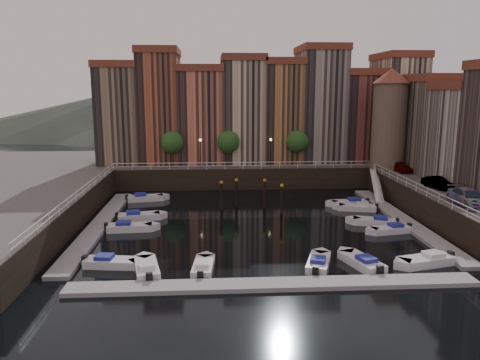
{
  "coord_description": "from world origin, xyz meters",
  "views": [
    {
      "loc": [
        -4.42,
        -48.62,
        14.21
      ],
      "look_at": [
        -1.19,
        4.0,
        3.8
      ],
      "focal_mm": 35.0,
      "sensor_mm": 36.0,
      "label": 1
    }
  ],
  "objects": [
    {
      "name": "boat_right_0",
      "position": [
        13.1,
        -13.5,
        0.38
      ],
      "size": [
        4.98,
        2.83,
        1.12
      ],
      "rotation": [
        0.0,
        0.0,
        3.39
      ],
      "color": "silver",
      "rests_on": "ground"
    },
    {
      "name": "boat_right_4",
      "position": [
        12.48,
        6.08,
        0.36
      ],
      "size": [
        4.65,
        1.81,
        1.06
      ],
      "rotation": [
        0.0,
        0.0,
        3.17
      ],
      "color": "silver",
      "rests_on": "ground"
    },
    {
      "name": "dock_right",
      "position": [
        16.2,
        -1.0,
        0.17
      ],
      "size": [
        2.0,
        28.0,
        0.35
      ],
      "primitive_type": "cube",
      "color": "gray",
      "rests_on": "ground"
    },
    {
      "name": "mooring_pilings",
      "position": [
        0.15,
        5.1,
        1.65
      ],
      "size": [
        7.18,
        3.75,
        3.78
      ],
      "color": "black",
      "rests_on": "ground"
    },
    {
      "name": "boat_near_1",
      "position": [
        -5.19,
        -13.65,
        0.33
      ],
      "size": [
        1.91,
        4.35,
        0.98
      ],
      "rotation": [
        0.0,
        0.0,
        1.48
      ],
      "color": "silver",
      "rests_on": "ground"
    },
    {
      "name": "boat_left_2",
      "position": [
        -12.9,
        -2.6,
        0.36
      ],
      "size": [
        4.76,
        2.02,
        1.08
      ],
      "rotation": [
        0.0,
        0.0,
        0.07
      ],
      "color": "silver",
      "rests_on": "ground"
    },
    {
      "name": "boat_right_2",
      "position": [
        12.78,
        -2.13,
        0.36
      ],
      "size": [
        4.74,
        2.98,
        1.07
      ],
      "rotation": [
        0.0,
        0.0,
        2.82
      ],
      "color": "silver",
      "rests_on": "ground"
    },
    {
      "name": "quay_far",
      "position": [
        0.0,
        26.0,
        1.5
      ],
      "size": [
        80.0,
        20.0,
        3.0
      ],
      "primitive_type": "cube",
      "color": "black",
      "rests_on": "ground"
    },
    {
      "name": "promenade_trees",
      "position": [
        -1.33,
        18.2,
        6.58
      ],
      "size": [
        21.2,
        3.2,
        5.2
      ],
      "color": "black",
      "rests_on": "quay_far"
    },
    {
      "name": "ground",
      "position": [
        0.0,
        0.0,
        0.0
      ],
      "size": [
        200.0,
        200.0,
        0.0
      ],
      "primitive_type": "plane",
      "color": "black",
      "rests_on": "ground"
    },
    {
      "name": "car_c",
      "position": [
        20.13,
        -6.47,
        3.8
      ],
      "size": [
        2.27,
        5.54,
        1.6
      ],
      "primitive_type": "imported",
      "rotation": [
        0.0,
        0.0,
        -0.0
      ],
      "color": "gray",
      "rests_on": "quay_right"
    },
    {
      "name": "mountains",
      "position": [
        1.72,
        110.0,
        7.92
      ],
      "size": [
        145.0,
        100.0,
        18.0
      ],
      "color": "#2D382D",
      "rests_on": "ground"
    },
    {
      "name": "dock_left",
      "position": [
        -16.2,
        -1.0,
        0.17
      ],
      "size": [
        2.0,
        28.0,
        0.35
      ],
      "primitive_type": "cube",
      "color": "gray",
      "rests_on": "ground"
    },
    {
      "name": "corner_tower",
      "position": [
        20.0,
        14.5,
        10.19
      ],
      "size": [
        5.2,
        5.2,
        13.8
      ],
      "color": "#6B5B4C",
      "rests_on": "quay_right"
    },
    {
      "name": "street_lamps",
      "position": [
        -1.0,
        17.2,
        5.9
      ],
      "size": [
        10.36,
        0.36,
        4.18
      ],
      "color": "black",
      "rests_on": "quay_far"
    },
    {
      "name": "right_terrace",
      "position": [
        26.5,
        3.8,
        9.56
      ],
      "size": [
        9.3,
        24.3,
        14.0
      ],
      "color": "#6D5F52",
      "rests_on": "quay_right"
    },
    {
      "name": "car_b",
      "position": [
        20.88,
        1.31,
        3.66
      ],
      "size": [
        2.32,
        4.22,
        1.32
      ],
      "primitive_type": "imported",
      "rotation": [
        0.0,
        0.0,
        0.25
      ],
      "color": "gray",
      "rests_on": "quay_right"
    },
    {
      "name": "boat_left_4",
      "position": [
        -13.1,
        10.3,
        0.37
      ],
      "size": [
        4.86,
        2.58,
        1.09
      ],
      "rotation": [
        0.0,
        0.0,
        0.2
      ],
      "color": "silver",
      "rests_on": "ground"
    },
    {
      "name": "boat_near_3",
      "position": [
        7.66,
        -13.53,
        0.37
      ],
      "size": [
        3.0,
        4.84,
        1.09
      ],
      "rotation": [
        0.0,
        0.0,
        1.88
      ],
      "color": "silver",
      "rests_on": "ground"
    },
    {
      "name": "boat_left_3",
      "position": [
        -12.58,
        1.48,
        0.37
      ],
      "size": [
        4.91,
        2.54,
        1.1
      ],
      "rotation": [
        0.0,
        0.0,
        0.18
      ],
      "color": "silver",
      "rests_on": "ground"
    },
    {
      "name": "far_terrace",
      "position": [
        3.31,
        23.5,
        10.95
      ],
      "size": [
        48.7,
        10.3,
        17.5
      ],
      "color": "#826D52",
      "rests_on": "quay_far"
    },
    {
      "name": "boat_near_2",
      "position": [
        4.09,
        -13.42,
        0.35
      ],
      "size": [
        2.92,
        4.59,
        1.03
      ],
      "rotation": [
        0.0,
        0.0,
        1.24
      ],
      "color": "silver",
      "rests_on": "ground"
    },
    {
      "name": "boat_near_0",
      "position": [
        -9.57,
        -13.85,
        0.37
      ],
      "size": [
        2.61,
        4.85,
        1.09
      ],
      "rotation": [
        0.0,
        0.0,
        1.78
      ],
      "color": "silver",
      "rests_on": "ground"
    },
    {
      "name": "car_a",
      "position": [
        20.96,
        11.93,
        3.7
      ],
      "size": [
        2.24,
        4.32,
        1.41
      ],
      "primitive_type": "imported",
      "rotation": [
        0.0,
        0.0,
        0.14
      ],
      "color": "gray",
      "rests_on": "quay_right"
    },
    {
      "name": "dock_near",
      "position": [
        0.0,
        -17.0,
        0.17
      ],
      "size": [
        30.0,
        2.0,
        0.35
      ],
      "primitive_type": "cube",
      "color": "gray",
      "rests_on": "ground"
    },
    {
      "name": "boat_right_3",
      "position": [
        12.82,
        3.9,
        0.35
      ],
      "size": [
        4.59,
        2.57,
        1.03
      ],
      "rotation": [
        0.0,
        0.0,
        2.9
      ],
      "color": "silver",
      "rests_on": "ground"
    },
    {
      "name": "railings",
      "position": [
        0.0,
        4.88,
        3.79
      ],
      "size": [
        36.08,
        34.04,
        0.52
      ],
      "color": "white",
      "rests_on": "ground"
    },
    {
      "name": "boat_right_1",
      "position": [
        13.45,
        -4.82,
        0.33
      ],
      "size": [
        4.39,
        2.23,
        0.98
      ],
      "rotation": [
        0.0,
        0.0,
        3.32
      ],
      "color": "silver",
      "rests_on": "ground"
    },
    {
      "name": "gangway",
      "position": [
        17.1,
        10.0,
        1.92
      ],
      "size": [
        2.78,
        8.32,
        3.73
      ],
      "color": "white",
      "rests_on": "ground"
    },
    {
      "name": "boat_left_0",
      "position": [
        -12.71,
        -12.28,
        0.35
      ],
      "size": [
        4.66,
        2.23,
        1.05
      ],
      "rotation": [
        0.0,
        0.0,
        -0.14
      ],
      "color": "silver",
      "rests_on": "ground"
    }
  ]
}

